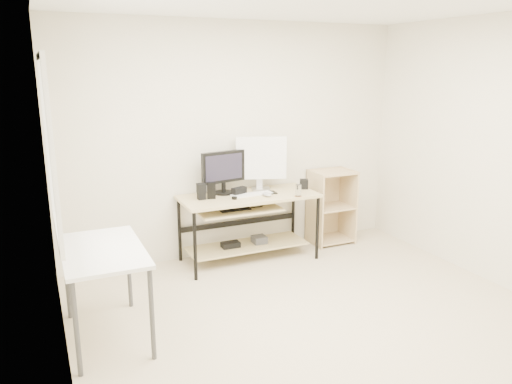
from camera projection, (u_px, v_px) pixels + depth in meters
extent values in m
cube|color=beige|center=(328.00, 328.00, 4.15)|extent=(4.00, 4.00, 0.01)
cube|color=silver|center=(236.00, 141.00, 5.60)|extent=(4.00, 0.01, 2.60)
cube|color=silver|center=(55.00, 203.00, 3.04)|extent=(0.01, 4.00, 2.60)
cube|color=white|center=(49.00, 148.00, 3.51)|extent=(0.01, 1.00, 1.20)
cube|color=tan|center=(249.00, 196.00, 5.43)|extent=(1.50, 0.65, 0.03)
cube|color=tan|center=(238.00, 209.00, 5.36)|extent=(0.90, 0.49, 0.02)
cube|color=tan|center=(247.00, 245.00, 5.62)|extent=(1.35, 0.46, 0.02)
cube|color=black|center=(233.00, 208.00, 5.33)|extent=(0.33, 0.22, 0.01)
cylinder|color=black|center=(257.00, 207.00, 5.39)|extent=(0.14, 0.01, 0.01)
cube|color=#3E3E40|center=(259.00, 239.00, 5.67)|extent=(0.15, 0.15, 0.08)
cube|color=black|center=(231.00, 245.00, 5.53)|extent=(0.20, 0.12, 0.06)
cylinder|color=black|center=(195.00, 246.00, 4.99)|extent=(0.04, 0.04, 0.72)
cylinder|color=black|center=(180.00, 230.00, 5.49)|extent=(0.04, 0.04, 0.72)
cylinder|color=black|center=(317.00, 228.00, 5.55)|extent=(0.04, 0.04, 0.72)
cylinder|color=black|center=(293.00, 215.00, 6.06)|extent=(0.04, 0.04, 0.72)
cube|color=white|center=(102.00, 251.00, 3.83)|extent=(0.60, 1.00, 0.03)
cylinder|color=#3E3E40|center=(76.00, 329.00, 3.41)|extent=(0.04, 0.04, 0.72)
cylinder|color=#3E3E40|center=(67.00, 279.00, 4.23)|extent=(0.04, 0.04, 0.72)
cylinder|color=#3E3E40|center=(152.00, 315.00, 3.62)|extent=(0.04, 0.04, 0.72)
cylinder|color=#3E3E40|center=(129.00, 269.00, 4.43)|extent=(0.04, 0.04, 0.72)
cube|color=#D3B784|center=(314.00, 209.00, 5.97)|extent=(0.02, 0.40, 0.90)
cube|color=#D3B784|center=(348.00, 205.00, 6.16)|extent=(0.02, 0.40, 0.90)
cube|color=#D3B784|center=(323.00, 203.00, 6.24)|extent=(0.50, 0.02, 0.90)
cube|color=#D3B784|center=(330.00, 239.00, 6.17)|extent=(0.46, 0.38, 0.02)
cube|color=#D3B784|center=(331.00, 207.00, 6.07)|extent=(0.46, 0.38, 0.02)
cube|color=#D3B784|center=(333.00, 172.00, 5.96)|extent=(0.46, 0.38, 0.02)
cylinder|color=black|center=(224.00, 193.00, 5.49)|extent=(0.21, 0.21, 0.02)
cylinder|color=black|center=(224.00, 187.00, 5.47)|extent=(0.05, 0.05, 0.11)
cube|color=black|center=(223.00, 167.00, 5.42)|extent=(0.52, 0.14, 0.34)
cube|color=black|center=(224.00, 167.00, 5.39)|extent=(0.43, 0.08, 0.27)
cube|color=silver|center=(261.00, 189.00, 5.66)|extent=(0.20, 0.18, 0.02)
cylinder|color=silver|center=(261.00, 183.00, 5.64)|extent=(0.05, 0.05, 0.11)
cube|color=white|center=(261.00, 158.00, 5.57)|extent=(0.55, 0.23, 0.47)
cube|color=#4828B0|center=(262.00, 158.00, 5.54)|extent=(0.46, 0.16, 0.38)
cube|color=white|center=(252.00, 194.00, 5.42)|extent=(0.47, 0.14, 0.02)
ellipsoid|color=#A8A8AD|center=(267.00, 194.00, 5.37)|extent=(0.10, 0.14, 0.04)
cube|color=black|center=(239.00, 191.00, 5.42)|extent=(0.18, 0.13, 0.08)
cube|color=black|center=(201.00, 196.00, 5.24)|extent=(0.08, 0.08, 0.07)
cube|color=black|center=(201.00, 188.00, 5.22)|extent=(0.09, 0.09, 0.10)
cube|color=black|center=(304.00, 184.00, 5.70)|extent=(0.12, 0.12, 0.11)
cube|color=black|center=(211.00, 190.00, 5.26)|extent=(0.10, 0.08, 0.18)
cylinder|color=black|center=(234.00, 198.00, 5.26)|extent=(0.08, 0.08, 0.02)
cube|color=black|center=(273.00, 192.00, 5.52)|extent=(0.08, 0.14, 0.01)
cylinder|color=#A9774C|center=(298.00, 196.00, 5.37)|extent=(0.10, 0.10, 0.01)
cylinder|color=white|center=(298.00, 190.00, 5.35)|extent=(0.08, 0.08, 0.13)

